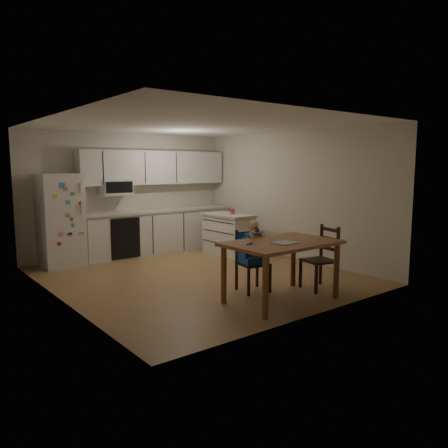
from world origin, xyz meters
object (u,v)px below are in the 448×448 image
object	(u,v)px
kitchen_island	(228,234)
chair_side	(324,253)
refrigerator	(60,220)
red_cup	(233,211)
dining_table	(281,250)
chair_booster	(252,248)

from	to	relation	value
kitchen_island	chair_side	size ratio (longest dim) A/B	1.21
refrigerator	red_cup	xyz separation A→B (m)	(3.14, -1.14, 0.05)
dining_table	chair_side	size ratio (longest dim) A/B	1.61
refrigerator	chair_side	size ratio (longest dim) A/B	1.79
kitchen_island	chair_side	bearing A→B (deg)	-99.12
kitchen_island	red_cup	size ratio (longest dim) A/B	10.89
refrigerator	kitchen_island	size ratio (longest dim) A/B	1.47
refrigerator	chair_booster	distance (m)	3.77
chair_booster	chair_side	world-z (taller)	chair_booster
dining_table	kitchen_island	bearing A→B (deg)	64.17
refrigerator	kitchen_island	world-z (taller)	refrigerator
kitchen_island	chair_booster	bearing A→B (deg)	-121.38
dining_table	refrigerator	bearing A→B (deg)	112.85
kitchen_island	chair_booster	world-z (taller)	chair_booster
dining_table	chair_booster	distance (m)	0.62
refrigerator	chair_side	distance (m)	4.74
chair_side	red_cup	bearing A→B (deg)	-178.40
refrigerator	red_cup	world-z (taller)	refrigerator
red_cup	chair_side	distance (m)	2.87
kitchen_island	dining_table	xyz separation A→B (m)	(-1.40, -2.90, 0.28)
red_cup	dining_table	size ratio (longest dim) A/B	0.07
red_cup	dining_table	xyz separation A→B (m)	(-1.46, -2.83, -0.19)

